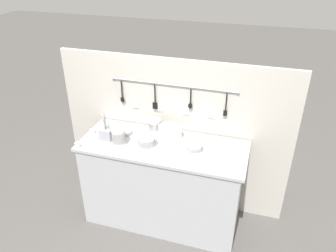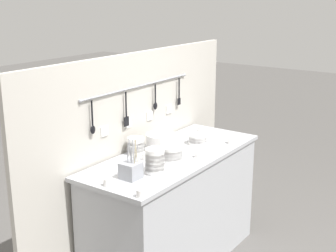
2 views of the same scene
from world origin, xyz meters
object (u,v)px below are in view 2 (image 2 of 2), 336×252
Objects in this scene: bowl_stack_nested_right at (155,161)px; bowl_stack_tall_left at (171,153)px; bowl_stack_wide_centre at (198,139)px; plate_stack at (161,142)px; steel_mixing_bowl at (129,165)px; cup_back_right at (108,182)px; cup_edge_far at (140,193)px; cup_beside_plates at (231,140)px; bowl_stack_short_front at (136,146)px; cup_edge_near at (145,157)px; cutlery_caddy at (131,170)px; cup_back_left at (201,129)px; cup_front_right at (198,154)px.

bowl_stack_tall_left is at bearing 10.51° from bowl_stack_nested_right.
plate_stack reaches higher than bowl_stack_wide_centre.
cup_back_right is at bearing -164.10° from steel_mixing_bowl.
bowl_stack_wide_centre is (0.70, 0.10, -0.04)m from bowl_stack_nested_right.
cup_beside_plates is (1.21, 0.05, 0.00)m from cup_edge_far.
bowl_stack_short_front is 2.64× the size of cup_edge_near.
cup_beside_plates is at bearing -10.10° from cutlery_caddy.
cup_edge_far is (-0.52, -0.37, 0.00)m from cup_edge_near.
bowl_stack_tall_left is at bearing 165.50° from cup_beside_plates.
plate_stack reaches higher than cup_beside_plates.
bowl_stack_wide_centre is at bearing 13.51° from cup_edge_far.
bowl_stack_tall_left is 3.32× the size of cup_edge_far.
bowl_stack_tall_left is 1.29× the size of steel_mixing_bowl.
cup_back_left is 1.35m from cup_back_right.
cup_front_right is at bearing -47.55° from cup_edge_near.
bowl_stack_tall_left is 3.32× the size of cup_front_right.
bowl_stack_tall_left is 1.10× the size of bowl_stack_wide_centre.
cup_front_right is (0.01, -0.32, -0.04)m from plate_stack.
steel_mixing_bowl is 2.57× the size of cup_edge_far.
plate_stack is 4.77× the size of cup_beside_plates.
cup_back_right is (-1.04, 0.02, -0.02)m from bowl_stack_wide_centre.
bowl_stack_wide_centre reaches higher than cup_back_left.
steel_mixing_bowl is at bearing -173.57° from plate_stack.
cutlery_caddy is at bearing 155.41° from bowl_stack_nested_right.
cup_edge_near is 1.00× the size of cup_edge_far.
cup_beside_plates is at bearing -10.46° from cup_back_right.
cup_edge_far is at bearing -166.49° from bowl_stack_wide_centre.
bowl_stack_nested_right reaches higher than cup_front_right.
bowl_stack_nested_right reaches higher than cup_edge_near.
cup_beside_plates is at bearing 2.18° from cup_edge_far.
bowl_stack_short_front is at bearing 95.46° from bowl_stack_tall_left.
cup_front_right is at bearing -13.54° from cutlery_caddy.
cup_beside_plates is at bearing -111.10° from cup_back_left.
cup_edge_far is 1.00× the size of cup_beside_plates.
bowl_stack_tall_left is at bearing 18.41° from cup_edge_far.
bowl_stack_short_front reaches higher than cup_beside_plates.
cup_beside_plates and cup_front_right have the same top height.
cup_back_right is (-1.20, 0.22, 0.00)m from cup_beside_plates.
cup_back_left is 1.00× the size of cup_front_right.
plate_stack is at bearing 10.45° from cup_back_right.
cup_back_left and cup_edge_far have the same top height.
bowl_stack_wide_centre is 3.01× the size of cup_front_right.
cup_edge_near is at bearing -113.81° from bowl_stack_short_front.
bowl_stack_wide_centre is at bearing -8.38° from steel_mixing_bowl.
bowl_stack_tall_left is 0.70× the size of plate_stack.
bowl_stack_wide_centre is 0.54m from cup_edge_near.
cup_front_right is (-0.57, -0.33, 0.00)m from cup_back_left.
plate_stack is 4.77× the size of cup_front_right.
cup_edge_near and cup_back_right have the same top height.
plate_stack reaches higher than cup_edge_far.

